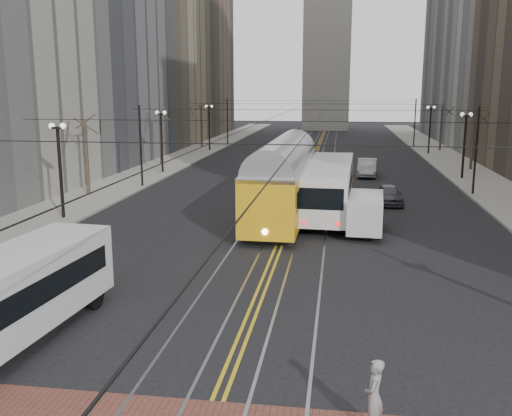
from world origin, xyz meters
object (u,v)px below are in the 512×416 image
(cargo_van, at_px, (365,215))
(sedan_silver, at_px, (367,168))
(streetcar, at_px, (284,186))
(rear_bus, at_px, (328,189))
(pedestrian_b, at_px, (374,396))
(sedan_grey, at_px, (389,195))

(cargo_van, xyz_separation_m, sedan_silver, (1.04, 21.56, -0.26))
(streetcar, height_order, sedan_silver, streetcar)
(rear_bus, xyz_separation_m, pedestrian_b, (1.58, -23.54, -0.75))
(cargo_van, relative_size, sedan_grey, 1.21)
(sedan_grey, bearing_deg, cargo_van, -106.42)
(rear_bus, height_order, cargo_van, rear_bus)
(streetcar, height_order, pedestrian_b, streetcar)
(streetcar, distance_m, rear_bus, 2.86)
(rear_bus, distance_m, cargo_van, 5.06)
(sedan_grey, distance_m, sedan_silver, 13.00)
(rear_bus, height_order, sedan_silver, rear_bus)
(streetcar, bearing_deg, pedestrian_b, -78.24)
(pedestrian_b, bearing_deg, sedan_silver, -170.28)
(rear_bus, xyz_separation_m, sedan_grey, (4.16, 4.06, -0.98))
(cargo_van, height_order, sedan_silver, cargo_van)
(rear_bus, xyz_separation_m, sedan_silver, (3.19, 17.02, -0.86))
(streetcar, relative_size, pedestrian_b, 8.93)
(sedan_silver, bearing_deg, streetcar, -104.84)
(sedan_grey, distance_m, pedestrian_b, 27.72)
(streetcar, xyz_separation_m, sedan_silver, (5.97, 17.64, -1.08))
(sedan_silver, relative_size, pedestrian_b, 2.70)
(cargo_van, bearing_deg, rear_bus, 118.98)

